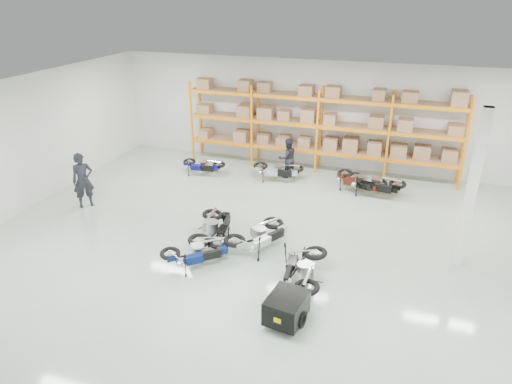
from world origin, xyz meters
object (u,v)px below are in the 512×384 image
(moto_black_far_left, at_px, (214,224))
(moto_back_b, at_px, (277,167))
(moto_back_a, at_px, (202,163))
(moto_touring_right, at_px, (302,265))
(moto_back_d, at_px, (359,177))
(trailer, at_px, (287,308))
(moto_back_c, at_px, (375,180))
(person_back, at_px, (287,158))
(moto_silver_left, at_px, (260,231))
(moto_blue_centre, at_px, (197,249))
(person_left, at_px, (83,180))

(moto_black_far_left, bearing_deg, moto_back_b, -104.71)
(moto_back_a, bearing_deg, moto_touring_right, -140.26)
(moto_back_a, bearing_deg, moto_back_d, -90.03)
(trailer, height_order, moto_back_c, moto_back_c)
(moto_back_c, relative_size, person_back, 1.16)
(moto_back_b, bearing_deg, moto_back_c, -99.41)
(moto_back_a, height_order, person_back, person_back)
(moto_silver_left, height_order, moto_black_far_left, moto_black_far_left)
(moto_touring_right, distance_m, moto_back_c, 6.55)
(trailer, bearing_deg, moto_back_a, 134.35)
(moto_back_b, distance_m, moto_back_d, 3.26)
(moto_blue_centre, relative_size, moto_back_d, 0.94)
(person_left, bearing_deg, moto_back_d, -21.87)
(moto_silver_left, xyz_separation_m, moto_back_a, (-4.11, 4.95, -0.09))
(moto_silver_left, relative_size, moto_back_b, 1.06)
(moto_blue_centre, height_order, moto_back_b, moto_back_b)
(moto_black_far_left, relative_size, moto_back_c, 1.03)
(moto_silver_left, height_order, moto_back_b, moto_silver_left)
(moto_touring_right, xyz_separation_m, person_back, (-2.25, 7.09, 0.23))
(moto_blue_centre, bearing_deg, moto_back_d, -71.69)
(person_left, bearing_deg, person_back, -8.97)
(trailer, bearing_deg, moto_touring_right, 98.53)
(moto_silver_left, distance_m, person_left, 6.84)
(trailer, height_order, moto_back_b, moto_back_b)
(moto_touring_right, bearing_deg, moto_back_a, 128.26)
(moto_blue_centre, bearing_deg, moto_back_c, -76.08)
(moto_silver_left, height_order, moto_back_a, moto_silver_left)
(person_back, bearing_deg, moto_touring_right, 69.96)
(moto_silver_left, height_order, person_left, person_left)
(moto_back_a, relative_size, person_back, 0.97)
(moto_blue_centre, bearing_deg, moto_back_b, -46.15)
(trailer, bearing_deg, moto_back_d, 93.63)
(moto_touring_right, distance_m, trailer, 1.61)
(moto_back_d, bearing_deg, moto_back_b, 111.94)
(moto_back_d, height_order, person_back, person_back)
(moto_back_c, xyz_separation_m, person_left, (-9.67, -4.22, 0.40))
(moto_back_a, height_order, moto_back_d, moto_back_d)
(moto_back_a, bearing_deg, moto_black_far_left, -154.38)
(moto_back_d, bearing_deg, moto_back_a, 116.34)
(trailer, xyz_separation_m, moto_back_d, (0.70, 8.17, 0.13))
(moto_back_c, bearing_deg, moto_silver_left, 158.98)
(moto_back_a, relative_size, moto_back_b, 0.90)
(moto_blue_centre, xyz_separation_m, moto_back_c, (4.29, 6.45, 0.06))
(moto_silver_left, xyz_separation_m, trailer, (1.59, -2.95, -0.16))
(moto_back_a, bearing_deg, moto_back_c, -91.46)
(trailer, distance_m, moto_back_d, 8.20)
(moto_black_far_left, xyz_separation_m, person_back, (0.78, 5.80, 0.22))
(moto_touring_right, relative_size, person_back, 1.18)
(moto_back_b, xyz_separation_m, person_left, (-5.81, -4.49, 0.44))
(moto_blue_centre, distance_m, person_back, 7.17)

